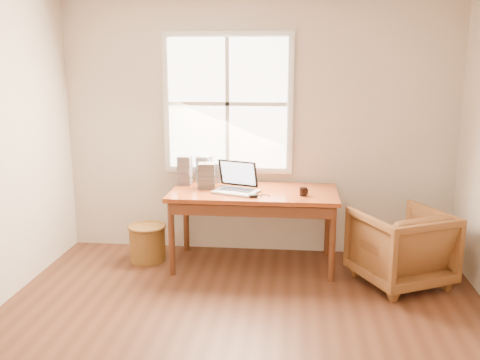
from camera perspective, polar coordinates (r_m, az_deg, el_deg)
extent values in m
cube|color=beige|center=(5.50, 1.88, 5.56)|extent=(4.00, 0.02, 2.60)
cube|color=silver|center=(5.46, -1.31, 8.15)|extent=(1.32, 0.05, 1.42)
cube|color=white|center=(5.43, -1.35, 8.13)|extent=(1.20, 0.02, 1.30)
cube|color=silver|center=(5.42, -1.36, 8.12)|extent=(0.04, 0.02, 1.30)
cube|color=silver|center=(5.42, -1.36, 8.12)|extent=(1.20, 0.02, 0.04)
cube|color=brown|center=(5.15, 1.47, -1.38)|extent=(1.60, 0.80, 0.04)
imported|color=brown|center=(5.04, 16.77, -6.83)|extent=(1.00, 1.00, 0.69)
cylinder|color=brown|center=(5.49, -9.85, -6.68)|extent=(0.42, 0.42, 0.36)
ellipsoid|color=black|center=(4.89, 1.43, -1.68)|extent=(0.11, 0.08, 0.03)
cylinder|color=black|center=(4.98, 6.77, -1.23)|extent=(0.09, 0.09, 0.08)
cube|color=silver|center=(5.52, -3.82, 1.20)|extent=(0.17, 0.16, 0.27)
cube|color=#28272D|center=(5.24, -3.61, 0.45)|extent=(0.18, 0.16, 0.25)
cube|color=#9798A4|center=(5.41, -5.91, 1.04)|extent=(0.14, 0.12, 0.29)
cube|color=#B4B7C0|center=(5.52, -2.68, 0.83)|extent=(0.17, 0.16, 0.20)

